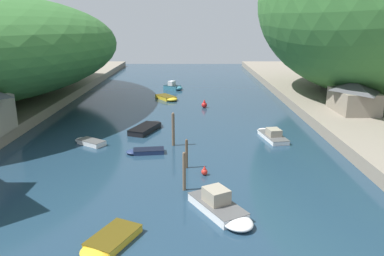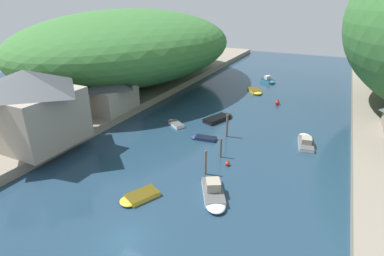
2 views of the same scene
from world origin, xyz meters
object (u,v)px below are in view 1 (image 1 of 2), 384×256
Objects in this scene: right_bank_cottage at (355,96)px; boat_moored_right at (168,98)px; boat_cabin_cruiser at (145,151)px; boat_red_skiff at (89,142)px; channel_buoy_near at (205,171)px; boat_open_rowboat at (272,135)px; boat_near_quay at (148,127)px; channel_buoy_far at (205,105)px; boat_far_upstream at (109,242)px; boat_navy_launch at (175,87)px; boat_mid_channel at (222,208)px.

boat_moored_right is at bearing 150.57° from right_bank_cottage.
boat_red_skiff is (-5.84, 2.76, 0.03)m from boat_cabin_cruiser.
boat_cabin_cruiser is 0.99× the size of boat_red_skiff.
right_bank_cottage is 9.20× the size of channel_buoy_near.
boat_cabin_cruiser is at bearing -81.39° from boat_red_skiff.
boat_near_quay is at bearing 157.57° from boat_open_rowboat.
channel_buoy_far reaches higher than boat_moored_right.
boat_moored_right is 7.93m from channel_buoy_far.
boat_moored_right is at bearing -65.44° from boat_far_upstream.
boat_navy_launch reaches higher than channel_buoy_far.
boat_navy_launch is 38.67m from channel_buoy_near.
right_bank_cottage reaches higher than boat_moored_right.
boat_navy_launch is at bearing 108.84° from channel_buoy_far.
boat_red_skiff is at bearing -163.46° from right_bank_cottage.
boat_near_quay is 1.61× the size of boat_cabin_cruiser.
boat_near_quay is (-24.28, -3.86, -2.81)m from right_bank_cottage.
boat_navy_launch is 48.08m from boat_far_upstream.
boat_near_quay is 1.39× the size of boat_far_upstream.
boat_open_rowboat reaches higher than channel_buoy_near.
boat_far_upstream is at bearing -119.69° from channel_buoy_near.
boat_moored_right reaches higher than boat_cabin_cruiser.
boat_cabin_cruiser is at bearing 136.85° from channel_buoy_near.
boat_moored_right is at bearing 99.14° from channel_buoy_near.
boat_near_quay is at bearing 52.18° from boat_moored_right.
boat_navy_launch is 15.36m from channel_buoy_far.
boat_open_rowboat reaches higher than boat_near_quay.
channel_buoy_near is at bearing -137.91° from right_bank_cottage.
boat_cabin_cruiser is (-12.62, -4.80, -0.14)m from boat_open_rowboat.
right_bank_cottage reaches higher than channel_buoy_near.
boat_red_skiff is at bearing -46.21° from boat_far_upstream.
boat_open_rowboat is at bearing 54.64° from boat_navy_launch.
boat_moored_right is 6.22× the size of channel_buoy_near.
boat_open_rowboat reaches higher than boat_red_skiff.
right_bank_cottage is at bearing 42.09° from channel_buoy_near.
channel_buoy_far is at bearing -74.91° from boat_far_upstream.
boat_open_rowboat is 23.26m from boat_far_upstream.
boat_mid_channel is 18.52m from boat_red_skiff.
right_bank_cottage is at bearing -39.56° from boat_red_skiff.
boat_near_quay is 1.22× the size of boat_moored_right.
boat_navy_launch is (0.55, 8.84, 0.20)m from boat_moored_right.
right_bank_cottage is 1.25× the size of boat_mid_channel.
boat_mid_channel is 1.56× the size of boat_cabin_cruiser.
boat_near_quay is 1.60× the size of boat_red_skiff.
boat_navy_launch is at bearing 96.26° from channel_buoy_near.
boat_near_quay reaches higher than boat_moored_right.
boat_far_upstream is (-1.28, -48.07, -0.26)m from boat_navy_launch.
channel_buoy_far is at bearing 88.22° from channel_buoy_near.
channel_buoy_near is (4.76, -29.60, 0.02)m from boat_moored_right.
boat_mid_channel is at bearing -158.66° from boat_cabin_cruiser.
boat_near_quay is 20.15m from boat_mid_channel.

